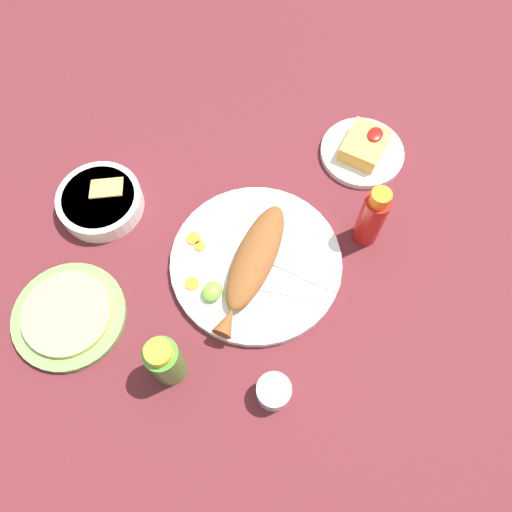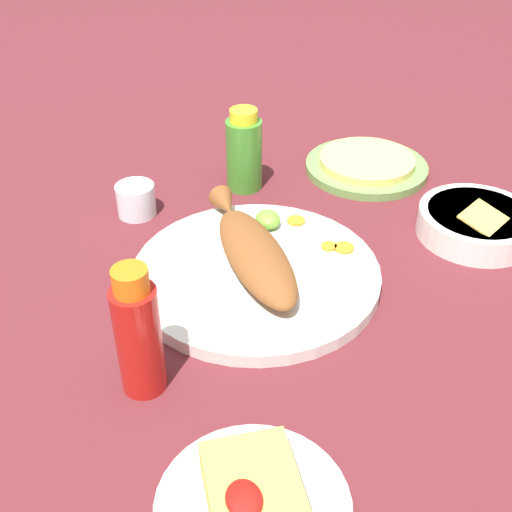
% 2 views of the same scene
% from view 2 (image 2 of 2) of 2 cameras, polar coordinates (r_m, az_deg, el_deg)
% --- Properties ---
extents(ground_plane, '(4.00, 4.00, 0.00)m').
position_cam_2_polar(ground_plane, '(0.84, 0.00, -2.10)').
color(ground_plane, '#561E23').
extents(main_plate, '(0.32, 0.32, 0.02)m').
position_cam_2_polar(main_plate, '(0.84, 0.00, -1.61)').
color(main_plate, silver).
rests_on(main_plate, ground_plane).
extents(fried_fish, '(0.28, 0.10, 0.04)m').
position_cam_2_polar(fried_fish, '(0.83, -0.28, 0.48)').
color(fried_fish, brown).
rests_on(fried_fish, main_plate).
extents(fork_near, '(0.03, 0.19, 0.00)m').
position_cam_2_polar(fork_near, '(0.81, -5.40, -2.37)').
color(fork_near, silver).
rests_on(fork_near, main_plate).
extents(fork_far, '(0.07, 0.18, 0.00)m').
position_cam_2_polar(fork_far, '(0.85, -5.65, -0.47)').
color(fork_far, silver).
rests_on(fork_far, main_plate).
extents(carrot_slice_near, '(0.03, 0.03, 0.00)m').
position_cam_2_polar(carrot_slice_near, '(0.88, 7.85, 0.73)').
color(carrot_slice_near, orange).
rests_on(carrot_slice_near, main_plate).
extents(carrot_slice_mid, '(0.02, 0.02, 0.00)m').
position_cam_2_polar(carrot_slice_mid, '(0.88, 6.51, 0.86)').
color(carrot_slice_mid, orange).
rests_on(carrot_slice_mid, main_plate).
extents(carrot_slice_far, '(0.03, 0.03, 0.00)m').
position_cam_2_polar(carrot_slice_far, '(0.93, 3.58, 3.15)').
color(carrot_slice_far, orange).
rests_on(carrot_slice_far, main_plate).
extents(lime_wedge_main, '(0.04, 0.03, 0.02)m').
position_cam_2_polar(lime_wedge_main, '(0.91, 1.06, 3.28)').
color(lime_wedge_main, '#6BB233').
rests_on(lime_wedge_main, main_plate).
extents(hot_sauce_bottle_red, '(0.05, 0.05, 0.15)m').
position_cam_2_polar(hot_sauce_bottle_red, '(0.67, -10.43, -6.90)').
color(hot_sauce_bottle_red, '#B21914').
rests_on(hot_sauce_bottle_red, ground_plane).
extents(hot_sauce_bottle_green, '(0.06, 0.06, 0.13)m').
position_cam_2_polar(hot_sauce_bottle_green, '(1.02, -1.07, 9.25)').
color(hot_sauce_bottle_green, '#3D8428').
rests_on(hot_sauce_bottle_green, ground_plane).
extents(salt_cup, '(0.06, 0.06, 0.05)m').
position_cam_2_polar(salt_cup, '(0.98, -10.60, 4.77)').
color(salt_cup, silver).
rests_on(salt_cup, ground_plane).
extents(side_plate_fries, '(0.17, 0.17, 0.01)m').
position_cam_2_polar(side_plate_fries, '(0.61, -0.27, -21.51)').
color(side_plate_fries, silver).
rests_on(side_plate_fries, ground_plane).
extents(fries_pile, '(0.10, 0.08, 0.04)m').
position_cam_2_polar(fries_pile, '(0.58, -0.30, -20.20)').
color(fries_pile, gold).
rests_on(fries_pile, side_plate_fries).
extents(guacamole_bowl, '(0.17, 0.17, 0.05)m').
position_cam_2_polar(guacamole_bowl, '(0.97, 19.02, 2.88)').
color(guacamole_bowl, white).
rests_on(guacamole_bowl, ground_plane).
extents(tortilla_plate, '(0.20, 0.20, 0.01)m').
position_cam_2_polar(tortilla_plate, '(1.11, 9.77, 7.77)').
color(tortilla_plate, '#6B9E4C').
rests_on(tortilla_plate, ground_plane).
extents(tortilla_stack, '(0.16, 0.16, 0.01)m').
position_cam_2_polar(tortilla_stack, '(1.10, 9.84, 8.36)').
color(tortilla_stack, '#E0C666').
rests_on(tortilla_stack, tortilla_plate).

